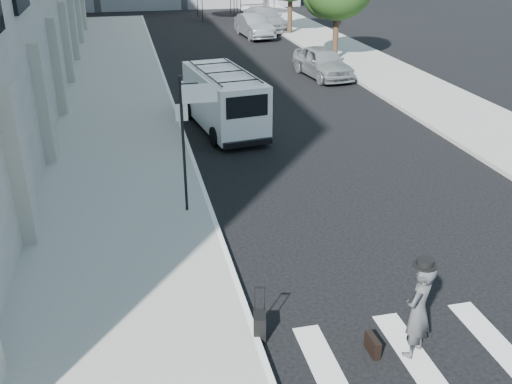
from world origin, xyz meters
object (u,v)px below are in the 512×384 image
briefcase (373,345)px  parked_car_b (254,26)px  suitcase (260,326)px  parked_car_a (323,62)px  businessman (418,311)px  cargo_van (223,99)px  parked_car_c (265,19)px

briefcase → parked_car_b: (5.07, 31.46, 0.58)m
suitcase → parked_car_a: bearing=80.0°
briefcase → parked_car_b: parked_car_b is taller
businessman → cargo_van: size_ratio=0.32×
businessman → parked_car_b: (4.38, 31.62, -0.15)m
parked_car_b → parked_car_c: 3.14m
cargo_van → parked_car_b: bearing=65.8°
briefcase → parked_car_a: parked_car_a is taller
parked_car_c → suitcase: bearing=-109.6°
briefcase → cargo_van: cargo_van is taller
briefcase → businessman: bearing=-14.7°
suitcase → parked_car_c: bearing=88.3°
businessman → briefcase: businessman is taller
cargo_van → parked_car_a: 9.14m
businessman → parked_car_c: (5.78, 34.43, -0.10)m
cargo_van → briefcase: bearing=-96.2°
businessman → parked_car_b: size_ratio=0.39×
cargo_van → parked_car_a: (6.20, 6.71, -0.34)m
parked_car_a → briefcase: bearing=-113.1°
cargo_van → parked_car_c: bearing=64.4°
briefcase → cargo_van: bearing=89.8°
parked_car_b → parked_car_c: bearing=58.4°
suitcase → cargo_van: bearing=95.3°
suitcase → parked_car_a: (7.66, 18.73, 0.48)m
parked_car_b → parked_car_c: size_ratio=0.83×
parked_car_a → parked_car_b: (-0.76, 11.89, 0.01)m
businessman → cargo_van: cargo_van is taller
parked_car_c → parked_car_b: bearing=-122.1°
businessman → suitcase: bearing=-60.0°
briefcase → cargo_van: 12.90m
briefcase → parked_car_a: 20.43m
cargo_van → parked_car_c: 22.48m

